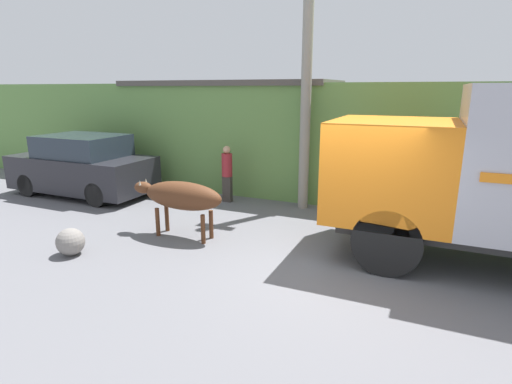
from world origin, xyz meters
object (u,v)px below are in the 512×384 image
object	(u,v)px
pedestrian_on_hill	(227,171)
utility_pole	(307,75)
roadside_rock	(70,242)
brown_cow	(181,196)
parked_suv	(82,167)

from	to	relation	value
pedestrian_on_hill	utility_pole	distance (m)	3.29
pedestrian_on_hill	roadside_rock	world-z (taller)	pedestrian_on_hill
brown_cow	parked_suv	xyz separation A→B (m)	(-4.65, 1.77, -0.05)
utility_pole	roadside_rock	size ratio (longest dim) A/B	12.60
utility_pole	pedestrian_on_hill	bearing A→B (deg)	-171.61
brown_cow	parked_suv	size ratio (longest dim) A/B	0.50
parked_suv	pedestrian_on_hill	xyz separation A→B (m)	(4.25, 1.03, 0.02)
utility_pole	roadside_rock	bearing A→B (deg)	-122.83
pedestrian_on_hill	parked_suv	bearing A→B (deg)	10.84
parked_suv	utility_pole	distance (m)	6.96
brown_cow	parked_suv	bearing A→B (deg)	160.37
roadside_rock	utility_pole	bearing A→B (deg)	57.17
parked_suv	roadside_rock	xyz separation A→B (m)	(3.26, -3.44, -0.59)
pedestrian_on_hill	roadside_rock	size ratio (longest dim) A/B	2.99
roadside_rock	brown_cow	bearing A→B (deg)	50.09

